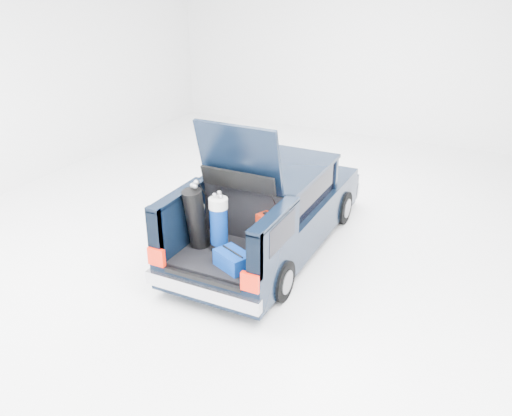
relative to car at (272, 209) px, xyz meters
The scene contains 6 objects.
ground 0.68m from the car, 90.00° to the right, with size 14.00×14.00×0.00m, color white.
car is the anchor object (origin of this frame).
red_suitcase 1.31m from the car, 67.27° to the right, with size 0.41×0.36×0.59m.
black_golf_bag 1.70m from the car, 107.66° to the right, with size 0.36×0.46×1.05m.
blue_golf_bag 1.54m from the car, 96.35° to the right, with size 0.36×0.36×0.93m.
blue_duffel 1.88m from the car, 81.94° to the right, with size 0.60×0.51×0.27m.
Camera 1 is at (3.44, -7.44, 4.54)m, focal length 38.00 mm.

